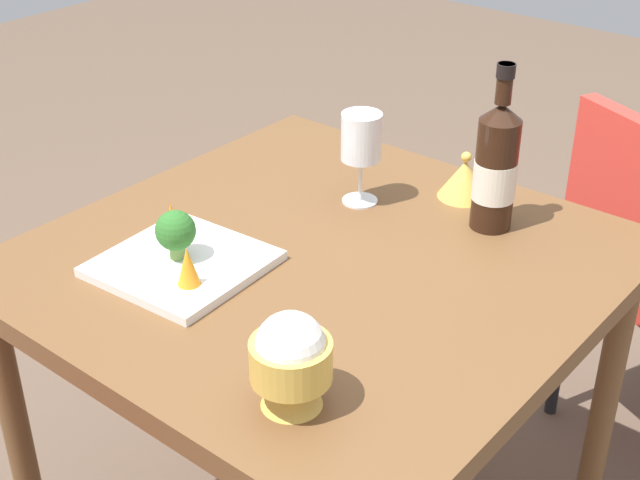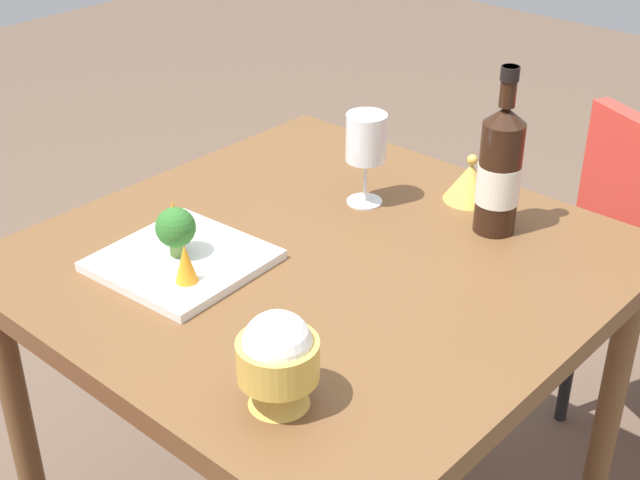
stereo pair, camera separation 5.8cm
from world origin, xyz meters
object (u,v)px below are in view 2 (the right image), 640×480
Objects in this scene: rice_bowl_lid at (470,181)px; carrot_garnish_right at (186,263)px; rice_bowl at (278,358)px; wine_bottle at (500,170)px; broccoli_floret at (176,229)px; wine_glass at (366,140)px; serving_plate at (182,261)px; carrot_garnish_left at (174,218)px.

rice_bowl_lid is 1.51× the size of carrot_garnish_right.
rice_bowl is 1.42× the size of rice_bowl_lid.
wine_bottle is 4.62× the size of carrot_garnish_right.
broccoli_floret is (-0.38, 0.15, -0.01)m from rice_bowl.
wine_glass reaches higher than broccoli_floret.
rice_bowl is 0.69m from rice_bowl_lid.
carrot_garnish_right reaches higher than serving_plate.
rice_bowl reaches higher than carrot_garnish_right.
carrot_garnish_left reaches higher than carrot_garnish_right.
wine_bottle reaches higher than carrot_garnish_right.
broccoli_floret is (-0.23, -0.53, 0.03)m from rice_bowl_lid.
rice_bowl is 0.41m from broccoli_floret.
rice_bowl is 0.40m from serving_plate.
broccoli_floret is 0.09m from carrot_garnish_right.
wine_bottle is 4.49× the size of carrot_garnish_left.
wine_glass is at bearing -134.12° from rice_bowl_lid.
rice_bowl is at bearing -85.50° from wine_bottle.
wine_bottle is at bearing 46.96° from carrot_garnish_left.
serving_plate is (-0.22, -0.53, -0.03)m from rice_bowl_lid.
wine_bottle reaches higher than rice_bowl.
broccoli_floret is at bearing -36.25° from carrot_garnish_left.
broccoli_floret is at bearing 158.77° from rice_bowl.
carrot_garnish_right is (0.08, -0.05, -0.02)m from broccoli_floret.
wine_bottle is at bearing 62.73° from carrot_garnish_right.
rice_bowl is (0.29, -0.53, -0.05)m from wine_glass.
wine_glass is (-0.24, -0.07, 0.01)m from wine_bottle.
carrot_garnish_left is at bearing -113.28° from wine_glass.
wine_glass is at bearing -163.10° from wine_bottle.
carrot_garnish_right is (-0.26, -0.50, -0.07)m from wine_bottle.
wine_bottle is 2.15× the size of rice_bowl.
carrot_garnish_left is (-0.15, -0.34, -0.08)m from wine_glass.
broccoli_floret is (-0.09, -0.38, -0.06)m from wine_glass.
wine_glass is 0.22m from rice_bowl_lid.
rice_bowl_lid is at bearing 59.43° from carrot_garnish_left.
rice_bowl reaches higher than rice_bowl_lid.
serving_plate is at bearing -125.34° from wine_bottle.
rice_bowl_lid is 0.57m from carrot_garnish_left.
broccoli_floret is at bearing 149.18° from carrot_garnish_right.
wine_glass reaches higher than rice_bowl.
rice_bowl is at bearing -77.65° from rice_bowl_lid.
serving_plate is at bearing -31.61° from carrot_garnish_left.
carrot_garnish_right is (0.07, -0.05, 0.04)m from serving_plate.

